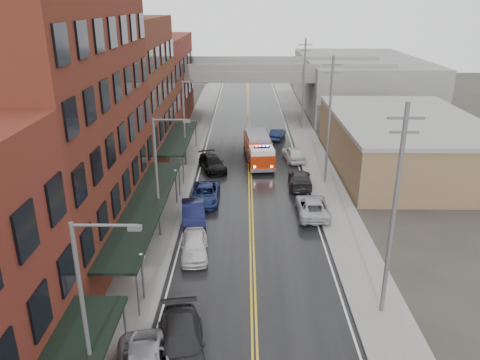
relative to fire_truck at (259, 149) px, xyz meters
name	(u,v)px	position (x,y,z in m)	size (l,w,h in m)	color
road	(251,204)	(-0.94, -11.02, -1.58)	(11.00, 160.00, 0.02)	black
sidewalk_left	(167,203)	(-8.24, -11.02, -1.51)	(3.00, 160.00, 0.15)	slate
sidewalk_right	(335,204)	(6.36, -11.02, -1.51)	(3.00, 160.00, 0.15)	slate
curb_left	(186,203)	(-6.59, -11.02, -1.51)	(0.30, 160.00, 0.15)	gray
curb_right	(316,203)	(4.71, -11.02, -1.51)	(0.30, 160.00, 0.15)	gray
brick_building_b	(52,122)	(-14.24, -18.02, 7.41)	(9.00, 20.00, 18.00)	#5B1E18
brick_building_c	(120,95)	(-14.24, -0.52, 5.91)	(9.00, 15.00, 15.00)	#5D2A1C
brick_building_far	(153,82)	(-14.24, 16.98, 4.41)	(9.00, 20.00, 12.00)	maroon
tan_building	(403,144)	(15.06, -1.02, 0.91)	(14.00, 22.00, 5.00)	olive
right_far_block	(358,83)	(17.06, 28.98, 2.41)	(18.00, 30.00, 8.00)	slate
awning_1	(146,205)	(-8.44, -18.02, 1.40)	(2.60, 18.00, 3.09)	black
awning_2	(179,137)	(-8.43, -0.52, 1.40)	(2.60, 13.00, 3.09)	black
globe_lamp_1	(142,266)	(-7.34, -25.02, 0.73)	(0.44, 0.44, 3.12)	#59595B
globe_lamp_2	(176,179)	(-7.34, -11.02, 0.73)	(0.44, 0.44, 3.12)	#59595B
street_lamp_0	(90,311)	(-7.49, -33.02, 3.60)	(2.64, 0.22, 9.00)	#59595B
street_lamp_1	(160,171)	(-7.49, -17.02, 3.60)	(2.64, 0.22, 9.00)	#59595B
street_lamp_2	(186,118)	(-7.49, -1.02, 3.60)	(2.64, 0.22, 9.00)	#59595B
utility_pole_0	(394,211)	(6.26, -26.02, 4.72)	(1.80, 0.24, 12.00)	#59595B
utility_pole_1	(329,119)	(6.26, -6.02, 4.72)	(1.80, 0.24, 12.00)	#59595B
utility_pole_2	(304,83)	(6.26, 13.98, 4.72)	(1.80, 0.24, 12.00)	#59595B
overpass	(249,78)	(-0.94, 20.98, 4.40)	(40.00, 10.00, 7.50)	slate
fire_truck	(259,149)	(0.00, 0.00, 0.00)	(3.81, 8.23, 2.93)	#A82507
parked_car_left_3	(181,344)	(-4.54, -29.72, -0.77)	(2.28, 5.62, 1.63)	black
parked_car_left_4	(194,246)	(-4.92, -19.82, -0.82)	(1.81, 4.49, 1.53)	silver
parked_car_left_5	(193,214)	(-5.50, -14.87, -0.76)	(1.74, 5.00, 1.65)	#0E1134
parked_car_left_6	(205,194)	(-4.92, -10.56, -0.86)	(2.41, 5.24, 1.46)	navy
parked_car_left_7	(212,163)	(-4.84, -2.36, -0.84)	(2.09, 5.13, 1.49)	black
parked_car_right_0	(312,206)	(4.06, -13.15, -0.84)	(2.48, 5.39, 1.50)	#A5A7AD
parked_car_right_1	(300,179)	(3.72, -6.82, -0.83)	(2.11, 5.19, 1.50)	black
parked_car_right_2	(294,154)	(3.87, 0.78, -0.78)	(1.90, 4.72, 1.61)	silver
parked_car_right_3	(277,134)	(2.66, 9.37, -0.90)	(1.46, 4.18, 1.38)	#0E1732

